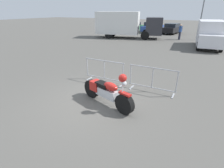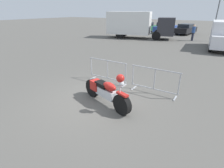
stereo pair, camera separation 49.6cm
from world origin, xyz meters
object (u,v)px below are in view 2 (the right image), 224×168
delivery_van (224,34)px  parked_car_silver (131,26)px  parked_car_black (186,29)px  motorcycle (106,91)px  pedestrian (193,32)px  crowd_barrier_far (154,81)px  crowd_barrier_near (107,71)px  street_lamp (219,4)px  box_truck (136,24)px  parked_car_blue (165,28)px  parked_car_green (146,27)px

delivery_van → parked_car_silver: 16.13m
parked_car_black → parked_car_silver: bearing=98.0°
motorcycle → pedestrian: bearing=107.5°
delivery_van → parked_car_black: size_ratio=1.18×
crowd_barrier_far → parked_car_silver: parked_car_silver is taller
crowd_barrier_near → street_lamp: (3.00, 15.85, 3.16)m
box_truck → crowd_barrier_far: bearing=-76.3°
crowd_barrier_far → street_lamp: size_ratio=0.35×
delivery_van → crowd_barrier_near: bearing=-24.2°
crowd_barrier_near → pedestrian: bearing=85.7°
crowd_barrier_near → parked_car_blue: bearing=99.8°
crowd_barrier_near → parked_car_black: size_ratio=0.46×
motorcycle → crowd_barrier_far: (1.13, 1.78, 0.03)m
delivery_van → pedestrian: bearing=-144.1°
parked_car_black → pedestrian: (1.80, -5.32, 0.21)m
motorcycle → crowd_barrier_near: motorcycle is taller
crowd_barrier_near → box_truck: bearing=110.2°
delivery_van → street_lamp: (-1.12, 4.15, 2.47)m
delivery_van → parked_car_blue: (-7.66, 8.81, -0.48)m
crowd_barrier_far → delivery_van: delivery_van is taller
street_lamp → box_truck: bearing=-163.5°
parked_car_blue → parked_car_black: 2.89m
motorcycle → delivery_van: (2.99, 13.48, 0.72)m
pedestrian → street_lamp: size_ratio=0.30×
crowd_barrier_near → parked_car_green: 21.00m
parked_car_blue → street_lamp: street_lamp is taller
parked_car_silver → parked_car_blue: bearing=-82.0°
crowd_barrier_near → box_truck: size_ratio=0.25×
box_truck → parked_car_green: size_ratio=1.84×
crowd_barrier_near → parked_car_blue: parked_car_blue is taller
crowd_barrier_near → delivery_van: bearing=70.6°
parked_car_blue → street_lamp: (6.54, -4.67, 2.95)m
parked_car_green → pedestrian: size_ratio=2.58×
parked_car_silver → street_lamp: street_lamp is taller
motorcycle → parked_car_silver: bearing=132.6°
motorcycle → crowd_barrier_far: 2.11m
motorcycle → crowd_barrier_near: size_ratio=1.17×
parked_car_green → street_lamp: (9.43, -4.15, 3.00)m
motorcycle → delivery_van: 13.83m
crowd_barrier_far → parked_car_black: (-2.92, 20.47, 0.16)m
parked_car_green → parked_car_black: 5.80m
parked_car_blue → delivery_van: bearing=-130.0°
parked_car_silver → crowd_barrier_far: bearing=-141.7°
crowd_barrier_near → pedestrian: (1.15, 15.15, 0.37)m
motorcycle → parked_car_blue: (-4.67, 22.30, 0.25)m
parked_car_silver → box_truck: bearing=-139.6°
crowd_barrier_far → pedestrian: (-1.12, 15.15, 0.37)m
parked_car_black → crowd_barrier_far: bearing=-162.9°
parked_car_silver → parked_car_black: bearing=-82.0°
crowd_barrier_far → delivery_van: bearing=81.0°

